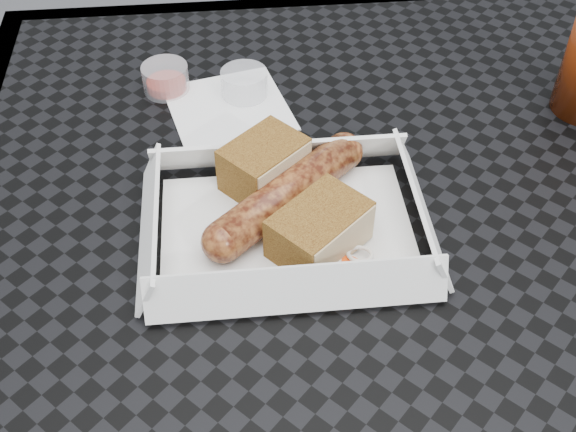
% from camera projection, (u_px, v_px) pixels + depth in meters
% --- Properties ---
extents(patio_table, '(0.80, 0.80, 0.74)m').
position_uv_depth(patio_table, '(370.00, 267.00, 0.71)').
color(patio_table, black).
rests_on(patio_table, ground).
extents(food_tray, '(0.22, 0.15, 0.00)m').
position_uv_depth(food_tray, '(287.00, 230.00, 0.64)').
color(food_tray, white).
rests_on(food_tray, patio_table).
extents(bratwurst, '(0.15, 0.14, 0.04)m').
position_uv_depth(bratwurst, '(287.00, 194.00, 0.64)').
color(bratwurst, brown).
rests_on(bratwurst, food_tray).
extents(bread_near, '(0.09, 0.09, 0.05)m').
position_uv_depth(bread_near, '(264.00, 164.00, 0.66)').
color(bread_near, brown).
rests_on(bread_near, food_tray).
extents(bread_far, '(0.10, 0.09, 0.04)m').
position_uv_depth(bread_far, '(319.00, 229.00, 0.61)').
color(bread_far, brown).
rests_on(bread_far, food_tray).
extents(veg_garnish, '(0.03, 0.03, 0.00)m').
position_uv_depth(veg_garnish, '(352.00, 263.00, 0.61)').
color(veg_garnish, '#FE4B0B').
rests_on(veg_garnish, food_tray).
extents(napkin, '(0.14, 0.14, 0.00)m').
position_uv_depth(napkin, '(229.00, 108.00, 0.76)').
color(napkin, white).
rests_on(napkin, patio_table).
extents(condiment_cup_sauce, '(0.05, 0.05, 0.03)m').
position_uv_depth(condiment_cup_sauce, '(166.00, 78.00, 0.78)').
color(condiment_cup_sauce, '#981A0B').
rests_on(condiment_cup_sauce, patio_table).
extents(condiment_cup_empty, '(0.05, 0.05, 0.03)m').
position_uv_depth(condiment_cup_empty, '(244.00, 84.00, 0.77)').
color(condiment_cup_empty, silver).
rests_on(condiment_cup_empty, patio_table).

